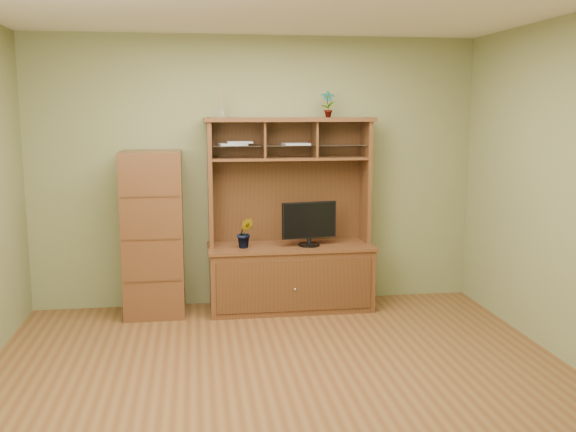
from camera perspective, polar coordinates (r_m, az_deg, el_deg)
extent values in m
cube|color=brown|center=(4.90, -0.38, -14.42)|extent=(4.50, 4.00, 0.02)
cube|color=olive|center=(6.51, -2.83, 3.91)|extent=(4.50, 0.02, 2.70)
cube|color=olive|center=(2.59, 5.73, -4.52)|extent=(4.50, 0.02, 2.70)
cube|color=#492415|center=(6.44, 0.24, -5.56)|extent=(1.60, 0.55, 0.62)
cube|color=#3A2110|center=(6.17, 0.62, -6.22)|extent=(1.50, 0.01, 0.50)
sphere|color=silver|center=(6.16, 0.64, -6.54)|extent=(0.02, 0.02, 0.02)
cube|color=#492415|center=(6.36, 0.24, -2.73)|extent=(1.64, 0.59, 0.03)
cube|color=#492415|center=(6.29, -6.95, 2.98)|extent=(0.04, 0.35, 1.25)
cube|color=#492415|center=(6.51, 6.92, 3.20)|extent=(0.04, 0.35, 1.25)
cube|color=#3A2110|center=(6.52, -0.10, 3.27)|extent=(1.52, 0.02, 1.25)
cube|color=#492415|center=(6.32, 0.11, 8.57)|extent=(1.66, 0.40, 0.04)
cube|color=#492415|center=(6.34, 0.11, 5.13)|extent=(1.52, 0.32, 0.02)
cube|color=#492415|center=(6.29, -2.19, 6.80)|extent=(0.02, 0.31, 0.35)
cube|color=#492415|center=(6.37, 2.38, 6.82)|extent=(0.02, 0.31, 0.35)
cube|color=silver|center=(6.32, 0.12, 6.30)|extent=(1.50, 0.27, 0.01)
cylinder|color=black|center=(6.33, 1.88, -2.57)|extent=(0.21, 0.21, 0.02)
cylinder|color=black|center=(6.32, 1.88, -2.17)|extent=(0.04, 0.04, 0.07)
cube|color=black|center=(6.28, 1.89, -0.37)|extent=(0.55, 0.13, 0.36)
imported|color=#2E5A1F|center=(6.22, -3.83, -1.50)|extent=(0.18, 0.16, 0.30)
imported|color=#296C26|center=(6.39, 3.56, 9.90)|extent=(0.14, 0.11, 0.26)
cylinder|color=silver|center=(6.26, -5.96, 9.15)|extent=(0.06, 0.06, 0.10)
cylinder|color=#96834B|center=(6.26, -5.98, 10.43)|extent=(0.04, 0.04, 0.18)
cube|color=#A9A9AE|center=(6.27, -4.96, 6.37)|extent=(0.29, 0.24, 0.02)
cube|color=#A9A9AE|center=(6.27, -4.32, 6.57)|extent=(0.25, 0.19, 0.02)
cube|color=#A9A9AE|center=(6.34, 0.70, 6.43)|extent=(0.27, 0.22, 0.02)
cube|color=#492415|center=(6.29, -11.89, -1.57)|extent=(0.57, 0.51, 1.59)
cube|color=#3A2110|center=(6.13, -11.91, -5.68)|extent=(0.53, 0.01, 0.02)
cube|color=#3A2110|center=(6.04, -12.04, -2.03)|extent=(0.53, 0.01, 0.01)
cube|color=#3A2110|center=(5.98, -12.17, 1.71)|extent=(0.53, 0.01, 0.02)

